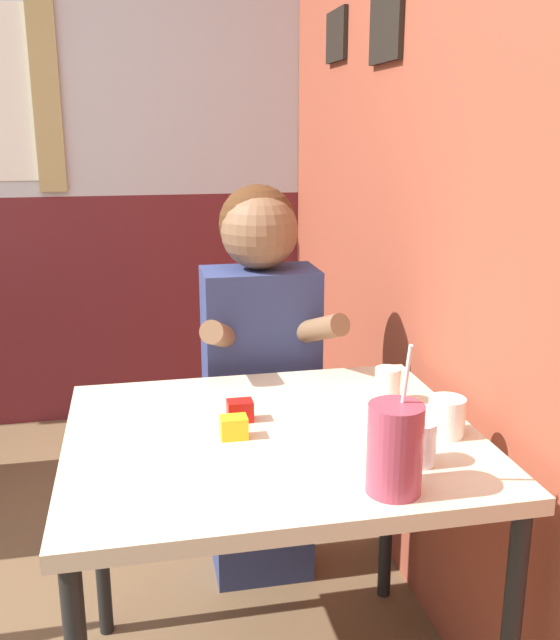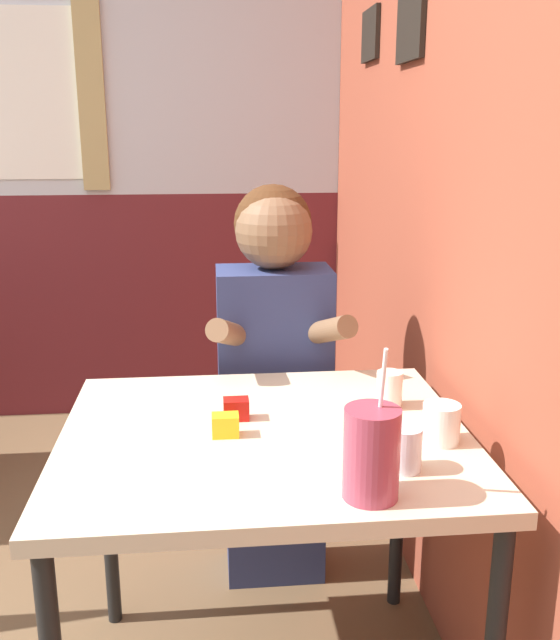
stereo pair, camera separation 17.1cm
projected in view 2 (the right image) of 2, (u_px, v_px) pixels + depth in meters
brick_wall_right at (413, 146)px, 2.29m from camera, size 0.08×4.33×2.70m
back_wall at (29, 139)px, 3.29m from camera, size 5.88×0.09×2.70m
main_table at (265, 461)px, 1.63m from camera, size 0.92×0.79×0.74m
person_seated at (274, 373)px, 2.18m from camera, size 0.42×0.42×1.25m
cocktail_pitcher at (372, 453)px, 1.31m from camera, size 0.11×0.11×0.29m
glass_near_pitcher at (405, 449)px, 1.43m from camera, size 0.07×0.07×0.09m
glass_center at (441, 423)px, 1.55m from camera, size 0.08×0.08×0.09m
glass_far_side at (389, 389)px, 1.75m from camera, size 0.06×0.06×0.09m
condiment_ketchup at (236, 409)px, 1.68m from camera, size 0.06×0.04×0.05m
condiment_mustard at (225, 425)px, 1.59m from camera, size 0.06×0.04×0.05m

